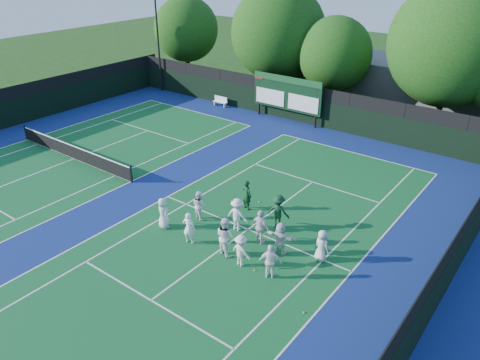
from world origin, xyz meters
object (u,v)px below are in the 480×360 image
Objects in this scene: scoreboard at (287,94)px; bench at (220,101)px; tennis_net at (73,152)px; coach_left at (247,195)px.

scoreboard is 6.70m from bench.
tennis_net is at bearing -92.05° from bench.
scoreboard is at bearing -53.42° from coach_left.
tennis_net is 6.86× the size of coach_left.
scoreboard is 0.53× the size of tennis_net.
coach_left is (5.77, -12.99, -1.37)m from scoreboard.
tennis_net reaches higher than bench.
bench is (0.52, 14.36, -0.04)m from tennis_net.
scoreboard reaches higher than bench.
tennis_net is (-6.99, -14.59, -1.70)m from scoreboard.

